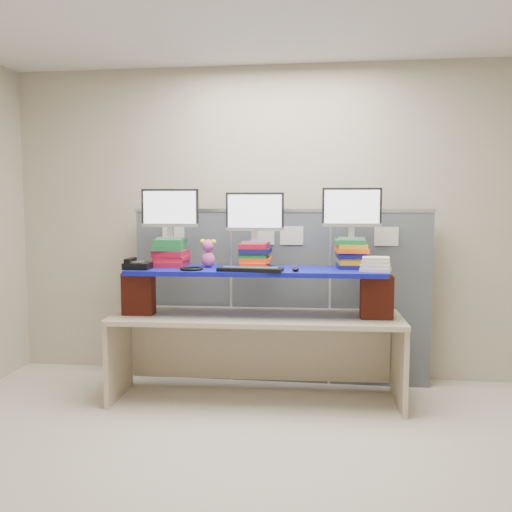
# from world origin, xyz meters

# --- Properties ---
(room) EXTENTS (5.00, 4.00, 2.80)m
(room) POSITION_xyz_m (0.00, 0.00, 1.40)
(room) COLOR #BFB49D
(room) RESTS_ON ground
(cubicle_partition) EXTENTS (2.60, 0.06, 1.53)m
(cubicle_partition) POSITION_xyz_m (-0.00, 1.78, 0.77)
(cubicle_partition) COLOR #4B5259
(cubicle_partition) RESTS_ON ground
(desk) EXTENTS (2.32, 0.78, 0.70)m
(desk) POSITION_xyz_m (-0.14, 1.26, 0.56)
(desk) COLOR #C6B497
(desk) RESTS_ON ground
(brick_pier_left) EXTENTS (0.25, 0.15, 0.33)m
(brick_pier_left) POSITION_xyz_m (-1.07, 1.16, 0.86)
(brick_pier_left) COLOR maroon
(brick_pier_left) RESTS_ON desk
(brick_pier_right) EXTENTS (0.25, 0.15, 0.33)m
(brick_pier_right) POSITION_xyz_m (0.79, 1.25, 0.86)
(brick_pier_right) COLOR maroon
(brick_pier_right) RESTS_ON desk
(blue_board) EXTENTS (2.02, 0.60, 0.04)m
(blue_board) POSITION_xyz_m (-0.14, 1.26, 1.05)
(blue_board) COLOR #0C1197
(blue_board) RESTS_ON brick_pier_left
(book_stack_left) EXTENTS (0.27, 0.30, 0.22)m
(book_stack_left) POSITION_xyz_m (-0.86, 1.34, 1.17)
(book_stack_left) COLOR #AF142D
(book_stack_left) RESTS_ON blue_board
(book_stack_center) EXTENTS (0.25, 0.32, 0.19)m
(book_stack_center) POSITION_xyz_m (-0.17, 1.38, 1.16)
(book_stack_center) COLOR #FF4F18
(book_stack_center) RESTS_ON blue_board
(book_stack_right) EXTENTS (0.27, 0.32, 0.23)m
(book_stack_right) POSITION_xyz_m (0.60, 1.42, 1.18)
(book_stack_right) COLOR #141250
(book_stack_right) RESTS_ON blue_board
(monitor_left) EXTENTS (0.47, 0.14, 0.40)m
(monitor_left) POSITION_xyz_m (-0.86, 1.34, 1.52)
(monitor_left) COLOR #AEAFB4
(monitor_left) RESTS_ON book_stack_left
(monitor_center) EXTENTS (0.47, 0.14, 0.40)m
(monitor_center) POSITION_xyz_m (-0.17, 1.37, 1.49)
(monitor_center) COLOR #AEAFB4
(monitor_center) RESTS_ON book_stack_center
(monitor_right) EXTENTS (0.47, 0.14, 0.40)m
(monitor_right) POSITION_xyz_m (0.60, 1.41, 1.53)
(monitor_right) COLOR #AEAFB4
(monitor_right) RESTS_ON book_stack_right
(keyboard) EXTENTS (0.50, 0.19, 0.03)m
(keyboard) POSITION_xyz_m (-0.17, 1.10, 1.08)
(keyboard) COLOR black
(keyboard) RESTS_ON blue_board
(mouse) EXTENTS (0.08, 0.11, 0.03)m
(mouse) POSITION_xyz_m (0.18, 1.14, 1.08)
(mouse) COLOR black
(mouse) RESTS_ON blue_board
(desk_phone) EXTENTS (0.20, 0.18, 0.09)m
(desk_phone) POSITION_xyz_m (-1.06, 1.11, 1.10)
(desk_phone) COLOR black
(desk_phone) RESTS_ON blue_board
(headset) EXTENTS (0.22, 0.22, 0.02)m
(headset) POSITION_xyz_m (-0.63, 1.11, 1.08)
(headset) COLOR black
(headset) RESTS_ON blue_board
(plush_toy) EXTENTS (0.13, 0.10, 0.23)m
(plush_toy) POSITION_xyz_m (-0.54, 1.31, 1.18)
(plush_toy) COLOR #D4508D
(plush_toy) RESTS_ON blue_board
(binder_stack) EXTENTS (0.25, 0.21, 0.11)m
(binder_stack) POSITION_xyz_m (0.78, 1.23, 1.12)
(binder_stack) COLOR beige
(binder_stack) RESTS_ON blue_board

